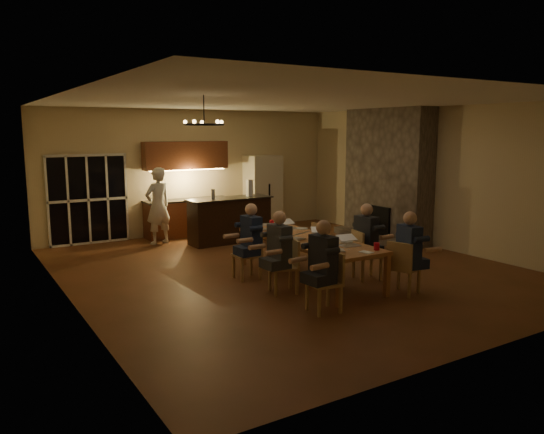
{
  "coord_description": "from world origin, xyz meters",
  "views": [
    {
      "loc": [
        -5.52,
        -8.34,
        2.64
      ],
      "look_at": [
        -0.18,
        0.3,
        1.0
      ],
      "focal_mm": 35.0,
      "sensor_mm": 36.0,
      "label": 1
    }
  ],
  "objects_px": {
    "person_left_mid": "(279,253)",
    "person_left_far": "(251,241)",
    "refrigerator": "(263,192)",
    "plate_far": "(302,229)",
    "chair_right_near": "(404,267)",
    "plate_near": "(346,242)",
    "chair_left_near": "(324,282)",
    "laptop_f": "(289,223)",
    "person_right_mid": "(366,241)",
    "laptop_b": "(350,239)",
    "chair_right_mid": "(367,255)",
    "chair_left_far": "(247,255)",
    "standing_person": "(158,206)",
    "chair_right_far": "(327,245)",
    "can_silver": "(333,241)",
    "redcup_mid": "(280,234)",
    "mug_front": "(321,240)",
    "plate_left": "(326,250)",
    "can_right": "(317,231)",
    "can_cola": "(261,225)",
    "bar_blender": "(249,188)",
    "dining_table": "(308,259)",
    "laptop_a": "(334,244)",
    "laptop_e": "(267,224)",
    "person_left_near": "(323,266)",
    "redcup_far": "(272,223)",
    "chair_left_mid": "(283,266)",
    "chandelier": "(204,125)",
    "mug_mid": "(291,230)",
    "laptop_d": "(321,231)",
    "mug_back": "(272,231)",
    "person_right_near": "(409,254)"
  },
  "relations": [
    {
      "from": "person_right_near",
      "to": "person_left_near",
      "type": "bearing_deg",
      "value": 98.86
    },
    {
      "from": "chair_left_far",
      "to": "standing_person",
      "type": "bearing_deg",
      "value": -172.4
    },
    {
      "from": "chair_right_mid",
      "to": "chair_right_near",
      "type": "bearing_deg",
      "value": -170.6
    },
    {
      "from": "laptop_d",
      "to": "chair_right_near",
      "type": "bearing_deg",
      "value": -39.41
    },
    {
      "from": "person_left_mid",
      "to": "plate_near",
      "type": "xyz_separation_m",
      "value": [
        1.28,
        -0.13,
        0.07
      ]
    },
    {
      "from": "can_right",
      "to": "dining_table",
      "type": "bearing_deg",
      "value": -146.59
    },
    {
      "from": "mug_back",
      "to": "can_cola",
      "type": "xyz_separation_m",
      "value": [
        0.11,
        0.6,
        0.01
      ]
    },
    {
      "from": "person_right_mid",
      "to": "laptop_a",
      "type": "height_order",
      "value": "person_right_mid"
    },
    {
      "from": "laptop_a",
      "to": "laptop_e",
      "type": "xyz_separation_m",
      "value": [
        0.06,
        2.17,
        0.0
      ]
    },
    {
      "from": "person_right_mid",
      "to": "laptop_b",
      "type": "height_order",
      "value": "person_right_mid"
    },
    {
      "from": "chair_left_far",
      "to": "can_right",
      "type": "relative_size",
      "value": 7.42
    },
    {
      "from": "person_left_mid",
      "to": "person_left_far",
      "type": "bearing_deg",
      "value": 174.71
    },
    {
      "from": "can_silver",
      "to": "plate_left",
      "type": "bearing_deg",
      "value": -143.14
    },
    {
      "from": "person_left_near",
      "to": "plate_left",
      "type": "bearing_deg",
      "value": 135.2
    },
    {
      "from": "chair_right_near",
      "to": "laptop_d",
      "type": "bearing_deg",
      "value": 2.38
    },
    {
      "from": "chair_right_mid",
      "to": "laptop_a",
      "type": "height_order",
      "value": "laptop_a"
    },
    {
      "from": "chair_right_near",
      "to": "plate_near",
      "type": "distance_m",
      "value": 1.1
    },
    {
      "from": "mug_front",
      "to": "plate_near",
      "type": "height_order",
      "value": "mug_front"
    },
    {
      "from": "person_left_mid",
      "to": "standing_person",
      "type": "distance_m",
      "value": 4.85
    },
    {
      "from": "chair_left_mid",
      "to": "person_right_mid",
      "type": "bearing_deg",
      "value": 103.66
    },
    {
      "from": "chandelier",
      "to": "bar_blender",
      "type": "relative_size",
      "value": 1.53
    },
    {
      "from": "chair_left_far",
      "to": "laptop_e",
      "type": "height_order",
      "value": "laptop_e"
    },
    {
      "from": "person_left_mid",
      "to": "person_left_near",
      "type": "bearing_deg",
      "value": 2.01
    },
    {
      "from": "refrigerator",
      "to": "plate_far",
      "type": "distance_m",
      "value": 4.38
    },
    {
      "from": "chair_right_far",
      "to": "laptop_f",
      "type": "bearing_deg",
      "value": 41.39
    },
    {
      "from": "laptop_d",
      "to": "mug_front",
      "type": "relative_size",
      "value": 3.2
    },
    {
      "from": "dining_table",
      "to": "chair_left_far",
      "type": "xyz_separation_m",
      "value": [
        -0.92,
        0.6,
        0.07
      ]
    },
    {
      "from": "chair_left_near",
      "to": "laptop_f",
      "type": "relative_size",
      "value": 2.78
    },
    {
      "from": "refrigerator",
      "to": "redcup_mid",
      "type": "height_order",
      "value": "refrigerator"
    },
    {
      "from": "chair_right_near",
      "to": "laptop_f",
      "type": "height_order",
      "value": "laptop_f"
    },
    {
      "from": "chair_left_near",
      "to": "person_left_far",
      "type": "distance_m",
      "value": 2.14
    },
    {
      "from": "redcup_far",
      "to": "plate_near",
      "type": "relative_size",
      "value": 0.48
    },
    {
      "from": "laptop_a",
      "to": "mug_back",
      "type": "distance_m",
      "value": 1.79
    },
    {
      "from": "plate_far",
      "to": "standing_person",
      "type": "bearing_deg",
      "value": 115.22
    },
    {
      "from": "laptop_a",
      "to": "laptop_e",
      "type": "distance_m",
      "value": 2.17
    },
    {
      "from": "refrigerator",
      "to": "redcup_far",
      "type": "bearing_deg",
      "value": -118.08
    },
    {
      "from": "chair_right_mid",
      "to": "person_left_mid",
      "type": "xyz_separation_m",
      "value": [
        -1.83,
        0.08,
        0.24
      ]
    },
    {
      "from": "standing_person",
      "to": "laptop_f",
      "type": "height_order",
      "value": "standing_person"
    },
    {
      "from": "chair_right_far",
      "to": "can_silver",
      "type": "height_order",
      "value": "chair_right_far"
    },
    {
      "from": "person_left_near",
      "to": "person_left_far",
      "type": "bearing_deg",
      "value": 175.42
    },
    {
      "from": "chair_right_mid",
      "to": "can_right",
      "type": "distance_m",
      "value": 1.04
    },
    {
      "from": "can_cola",
      "to": "bar_blender",
      "type": "height_order",
      "value": "bar_blender"
    },
    {
      "from": "laptop_b",
      "to": "redcup_mid",
      "type": "bearing_deg",
      "value": 124.38
    },
    {
      "from": "mug_front",
      "to": "person_left_far",
      "type": "bearing_deg",
      "value": 127.67
    },
    {
      "from": "redcup_far",
      "to": "can_cola",
      "type": "bearing_deg",
      "value": -165.11
    },
    {
      "from": "person_right_mid",
      "to": "mug_front",
      "type": "xyz_separation_m",
      "value": [
        -0.95,
        0.07,
        0.11
      ]
    },
    {
      "from": "chair_right_mid",
      "to": "laptop_a",
      "type": "distance_m",
      "value": 1.31
    },
    {
      "from": "person_right_mid",
      "to": "dining_table",
      "type": "bearing_deg",
      "value": 56.16
    },
    {
      "from": "plate_near",
      "to": "can_silver",
      "type": "bearing_deg",
      "value": -170.42
    },
    {
      "from": "person_left_far",
      "to": "mug_mid",
      "type": "height_order",
      "value": "person_left_far"
    }
  ]
}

